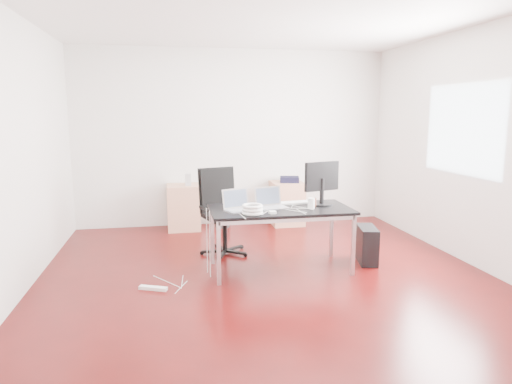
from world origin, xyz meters
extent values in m
plane|color=#380606|center=(0.00, 0.00, 0.00)|extent=(5.00, 5.00, 0.00)
plane|color=silver|center=(0.00, 0.00, 2.80)|extent=(5.00, 5.00, 0.00)
plane|color=silver|center=(0.00, 2.50, 1.40)|extent=(5.00, 0.00, 5.00)
plane|color=silver|center=(0.00, -2.50, 1.40)|extent=(5.00, 0.00, 5.00)
plane|color=silver|center=(-2.50, 0.00, 1.40)|extent=(0.00, 5.00, 5.00)
plane|color=silver|center=(2.50, 0.00, 1.40)|extent=(0.00, 5.00, 5.00)
plane|color=white|center=(2.48, 0.20, 1.60)|extent=(0.00, 1.50, 1.50)
cube|color=black|center=(0.20, 0.12, 0.71)|extent=(1.60, 0.80, 0.03)
cube|color=silver|center=(-0.55, -0.23, 0.35)|extent=(0.04, 0.04, 0.70)
cube|color=silver|center=(-0.55, 0.47, 0.35)|extent=(0.04, 0.04, 0.70)
cube|color=silver|center=(0.95, -0.23, 0.35)|extent=(0.04, 0.04, 0.70)
cube|color=silver|center=(0.95, 0.47, 0.35)|extent=(0.04, 0.04, 0.70)
cylinder|color=black|center=(-0.35, 0.83, 0.23)|extent=(0.06, 0.06, 0.47)
cube|color=black|center=(-0.35, 0.83, 0.50)|extent=(0.59, 0.58, 0.06)
cube|color=black|center=(-0.42, 1.05, 0.81)|extent=(0.47, 0.23, 0.55)
cube|color=#B6795B|center=(-0.83, 2.23, 0.35)|extent=(0.50, 0.50, 0.70)
cube|color=#B6795B|center=(0.83, 2.23, 0.35)|extent=(0.50, 0.50, 0.70)
cube|color=black|center=(1.30, 0.17, 0.22)|extent=(0.29, 0.48, 0.44)
cylinder|color=black|center=(-0.22, 2.25, 0.14)|extent=(0.31, 0.31, 0.28)
cube|color=white|center=(-1.23, -0.24, 0.02)|extent=(0.30, 0.17, 0.04)
cube|color=silver|center=(-0.26, 0.05, 0.74)|extent=(0.39, 0.34, 0.01)
cube|color=silver|center=(-0.31, 0.16, 0.85)|extent=(0.32, 0.17, 0.22)
cube|color=#475166|center=(-0.31, 0.15, 0.85)|extent=(0.28, 0.14, 0.18)
cube|color=silver|center=(0.11, 0.12, 0.74)|extent=(0.38, 0.31, 0.01)
cube|color=silver|center=(0.08, 0.23, 0.85)|extent=(0.33, 0.13, 0.22)
cube|color=#475166|center=(0.08, 0.22, 0.85)|extent=(0.29, 0.11, 0.18)
cylinder|color=black|center=(0.72, 0.20, 0.74)|extent=(0.26, 0.26, 0.02)
cylinder|color=black|center=(0.72, 0.20, 0.90)|extent=(0.05, 0.05, 0.30)
cube|color=black|center=(0.72, 0.22, 1.07)|extent=(0.45, 0.18, 0.34)
cube|color=#475166|center=(0.72, 0.25, 1.07)|extent=(0.38, 0.12, 0.29)
cube|color=white|center=(0.43, 0.34, 0.74)|extent=(0.45, 0.19, 0.02)
cylinder|color=white|center=(0.54, 0.04, 0.79)|extent=(0.10, 0.10, 0.12)
cylinder|color=#572A1D|center=(0.60, 0.14, 0.78)|extent=(0.09, 0.09, 0.10)
torus|color=white|center=(-0.17, -0.13, 0.75)|extent=(0.24, 0.24, 0.04)
torus|color=white|center=(-0.17, -0.13, 0.78)|extent=(0.23, 0.23, 0.04)
torus|color=white|center=(-0.17, -0.13, 0.82)|extent=(0.22, 0.22, 0.04)
cube|color=white|center=(0.05, -0.14, 0.74)|extent=(0.08, 0.08, 0.03)
cube|color=#9E9E9E|center=(-0.75, 2.17, 0.79)|extent=(0.10, 0.09, 0.18)
cube|color=black|center=(0.86, 2.20, 0.74)|extent=(0.35, 0.30, 0.09)
camera|label=1|loc=(-1.03, -4.83, 1.80)|focal=32.00mm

